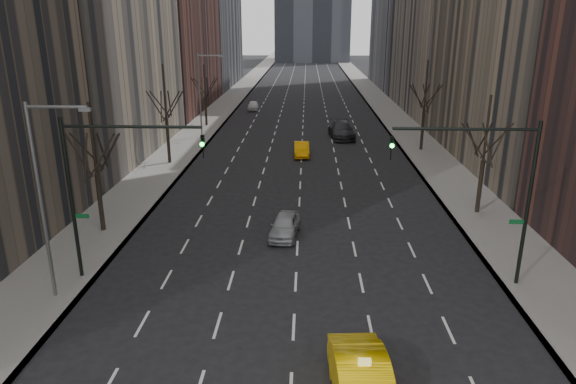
# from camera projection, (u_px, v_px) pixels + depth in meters

# --- Properties ---
(sidewalk_left) EXTENTS (4.50, 320.00, 0.15)m
(sidewalk_left) POSITION_uv_depth(u_px,v_px,m) (226.00, 104.00, 80.98)
(sidewalk_left) COLOR slate
(sidewalk_left) RESTS_ON ground
(sidewalk_right) EXTENTS (4.50, 320.00, 0.15)m
(sidewalk_right) POSITION_uv_depth(u_px,v_px,m) (382.00, 105.00, 80.13)
(sidewalk_right) COLOR slate
(sidewalk_right) RESTS_ON ground
(tree_lw_b) EXTENTS (3.36, 3.50, 7.82)m
(tree_lw_b) POSITION_uv_depth(u_px,v_px,m) (97.00, 174.00, 30.48)
(tree_lw_b) COLOR black
(tree_lw_b) RESTS_ON ground
(tree_lw_c) EXTENTS (3.36, 3.50, 8.74)m
(tree_lw_c) POSITION_uv_depth(u_px,v_px,m) (167.00, 120.00, 45.56)
(tree_lw_c) COLOR black
(tree_lw_c) RESTS_ON ground
(tree_lw_d) EXTENTS (3.36, 3.50, 7.36)m
(tree_lw_d) POSITION_uv_depth(u_px,v_px,m) (205.00, 98.00, 62.79)
(tree_lw_d) COLOR black
(tree_lw_d) RESTS_ON ground
(tree_rw_b) EXTENTS (3.36, 3.50, 7.82)m
(tree_rw_b) POSITION_uv_depth(u_px,v_px,m) (483.00, 160.00, 33.45)
(tree_rw_b) COLOR black
(tree_rw_b) RESTS_ON ground
(tree_rw_c) EXTENTS (3.36, 3.50, 8.74)m
(tree_rw_c) POSITION_uv_depth(u_px,v_px,m) (424.00, 111.00, 50.43)
(tree_rw_c) COLOR black
(tree_rw_c) RESTS_ON ground
(traffic_mast_left) EXTENTS (6.69, 0.39, 8.00)m
(traffic_mast_left) POSITION_uv_depth(u_px,v_px,m) (103.00, 174.00, 24.13)
(traffic_mast_left) COLOR black
(traffic_mast_left) RESTS_ON ground
(traffic_mast_right) EXTENTS (6.69, 0.39, 8.00)m
(traffic_mast_right) POSITION_uv_depth(u_px,v_px,m) (495.00, 178.00, 23.50)
(traffic_mast_right) COLOR black
(traffic_mast_right) RESTS_ON ground
(streetlight_near) EXTENTS (2.83, 0.22, 9.00)m
(streetlight_near) POSITION_uv_depth(u_px,v_px,m) (46.00, 184.00, 22.25)
(streetlight_near) COLOR slate
(streetlight_near) RESTS_ON ground
(streetlight_far) EXTENTS (2.83, 0.22, 9.00)m
(streetlight_far) POSITION_uv_depth(u_px,v_px,m) (203.00, 87.00, 55.46)
(streetlight_far) COLOR slate
(streetlight_far) RESTS_ON ground
(silver_sedan_ahead) EXTENTS (2.01, 4.06, 1.33)m
(silver_sedan_ahead) POSITION_uv_depth(u_px,v_px,m) (285.00, 225.00, 30.84)
(silver_sedan_ahead) COLOR #9A9DA1
(silver_sedan_ahead) RESTS_ON ground
(far_taxi) EXTENTS (1.52, 4.08, 1.33)m
(far_taxi) POSITION_uv_depth(u_px,v_px,m) (302.00, 149.00, 49.48)
(far_taxi) COLOR #FFA105
(far_taxi) RESTS_ON ground
(far_suv_grey) EXTENTS (3.03, 6.36, 1.79)m
(far_suv_grey) POSITION_uv_depth(u_px,v_px,m) (341.00, 130.00, 57.25)
(far_suv_grey) COLOR #28292D
(far_suv_grey) RESTS_ON ground
(far_car_white) EXTENTS (1.77, 3.98, 1.33)m
(far_car_white) POSITION_uv_depth(u_px,v_px,m) (253.00, 106.00, 75.49)
(far_car_white) COLOR silver
(far_car_white) RESTS_ON ground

